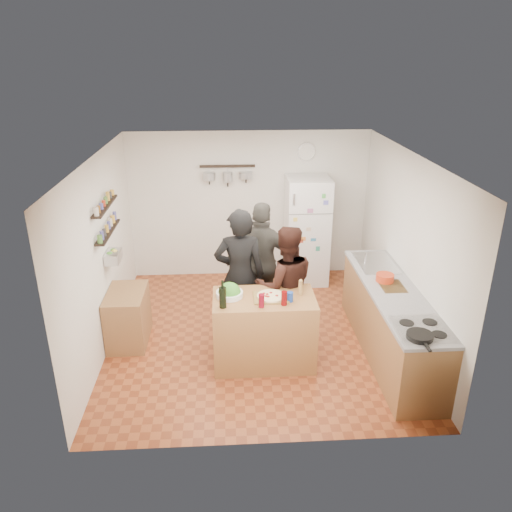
{
  "coord_description": "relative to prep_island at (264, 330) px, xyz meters",
  "views": [
    {
      "loc": [
        -0.37,
        -6.03,
        3.7
      ],
      "look_at": [
        0.0,
        0.1,
        1.15
      ],
      "focal_mm": 35.0,
      "sensor_mm": 36.0,
      "label": 1
    }
  ],
  "objects": [
    {
      "name": "salt_canister",
      "position": [
        0.3,
        -0.12,
        0.52
      ],
      "size": [
        0.07,
        0.07,
        0.12
      ],
      "primitive_type": "cylinder",
      "color": "navy",
      "rests_on": "prep_island"
    },
    {
      "name": "red_bowl",
      "position": [
        1.6,
        0.35,
        0.51
      ],
      "size": [
        0.23,
        0.23,
        0.1
      ],
      "primitive_type": "cylinder",
      "color": "red",
      "rests_on": "counter_run"
    },
    {
      "name": "spice_shelf_lower",
      "position": [
        -1.98,
        0.84,
        1.04
      ],
      "size": [
        0.12,
        1.0,
        0.02
      ],
      "primitive_type": "cube",
      "color": "black",
      "rests_on": "left_wall"
    },
    {
      "name": "person_left",
      "position": [
        -0.28,
        0.62,
        0.47
      ],
      "size": [
        0.68,
        0.45,
        1.85
      ],
      "primitive_type": "imported",
      "rotation": [
        0.0,
        0.0,
        3.16
      ],
      "color": "black",
      "rests_on": "floor"
    },
    {
      "name": "wine_glass_near",
      "position": [
        -0.05,
        -0.24,
        0.54
      ],
      "size": [
        0.07,
        0.07,
        0.17
      ],
      "primitive_type": "cylinder",
      "color": "#620815",
      "rests_on": "prep_island"
    },
    {
      "name": "person_center",
      "position": [
        0.31,
        0.45,
        0.38
      ],
      "size": [
        0.86,
        0.69,
        1.66
      ],
      "primitive_type": "imported",
      "rotation": [
        0.0,
        0.0,
        3.22
      ],
      "color": "black",
      "rests_on": "floor"
    },
    {
      "name": "skillet",
      "position": [
        1.55,
        -1.04,
        0.49
      ],
      "size": [
        0.28,
        0.28,
        0.05
      ],
      "primitive_type": "cylinder",
      "color": "black",
      "rests_on": "stove_top"
    },
    {
      "name": "pizza_board",
      "position": [
        0.08,
        -0.02,
        0.47
      ],
      "size": [
        0.42,
        0.34,
        0.02
      ],
      "primitive_type": "cube",
      "color": "brown",
      "rests_on": "prep_island"
    },
    {
      "name": "pepper_mill",
      "position": [
        0.45,
        0.05,
        0.54
      ],
      "size": [
        0.05,
        0.05,
        0.16
      ],
      "primitive_type": "cylinder",
      "color": "olive",
      "rests_on": "prep_island"
    },
    {
      "name": "wine_bottle",
      "position": [
        -0.5,
        -0.22,
        0.58
      ],
      "size": [
        0.08,
        0.08,
        0.25
      ],
      "primitive_type": "cylinder",
      "color": "black",
      "rests_on": "prep_island"
    },
    {
      "name": "produce_basket",
      "position": [
        -1.95,
        0.84,
        0.69
      ],
      "size": [
        0.18,
        0.35,
        0.14
      ],
      "primitive_type": "cube",
      "color": "silver",
      "rests_on": "left_wall"
    },
    {
      "name": "pizza",
      "position": [
        0.08,
        -0.02,
        0.48
      ],
      "size": [
        0.34,
        0.34,
        0.02
      ],
      "primitive_type": "cylinder",
      "color": "beige",
      "rests_on": "pizza_board"
    },
    {
      "name": "prep_island",
      "position": [
        0.0,
        0.0,
        0.0
      ],
      "size": [
        1.25,
        0.72,
        0.91
      ],
      "primitive_type": "cube",
      "color": "olive",
      "rests_on": "floor"
    },
    {
      "name": "room_shell",
      "position": [
        -0.05,
        1.03,
        0.79
      ],
      "size": [
        4.2,
        4.2,
        4.2
      ],
      "color": "brown",
      "rests_on": "ground"
    },
    {
      "name": "spice_shelf_upper",
      "position": [
        -1.98,
        0.84,
        1.4
      ],
      "size": [
        0.12,
        1.0,
        0.02
      ],
      "primitive_type": "cube",
      "color": "black",
      "rests_on": "left_wall"
    },
    {
      "name": "side_table",
      "position": [
        -1.79,
        0.6,
        -0.09
      ],
      "size": [
        0.5,
        0.8,
        0.73
      ],
      "primitive_type": "cube",
      "color": "olive",
      "rests_on": "floor"
    },
    {
      "name": "counter_run",
      "position": [
        1.65,
        0.09,
        -0.01
      ],
      "size": [
        0.63,
        2.63,
        0.9
      ],
      "primitive_type": "cube",
      "color": "#9E7042",
      "rests_on": "floor"
    },
    {
      "name": "stove_top",
      "position": [
        1.65,
        -0.86,
        0.46
      ],
      "size": [
        0.6,
        0.62,
        0.02
      ],
      "primitive_type": "cube",
      "color": "white",
      "rests_on": "counter_run"
    },
    {
      "name": "pot_rack",
      "position": [
        -0.4,
        2.64,
        1.49
      ],
      "size": [
        0.9,
        0.04,
        0.04
      ],
      "primitive_type": "cube",
      "color": "black",
      "rests_on": "back_wall"
    },
    {
      "name": "wall_clock",
      "position": [
        0.9,
        2.72,
        1.69
      ],
      "size": [
        0.3,
        0.03,
        0.3
      ],
      "primitive_type": "cylinder",
      "rotation": [
        1.57,
        0.0,
        0.0
      ],
      "color": "silver",
      "rests_on": "back_wall"
    },
    {
      "name": "wine_glass_far",
      "position": [
        0.22,
        -0.2,
        0.54
      ],
      "size": [
        0.07,
        0.07,
        0.17
      ],
      "primitive_type": "cylinder",
      "color": "#590708",
      "rests_on": "prep_island"
    },
    {
      "name": "sink",
      "position": [
        1.65,
        0.94,
        0.46
      ],
      "size": [
        0.5,
        0.8,
        0.03
      ],
      "primitive_type": "cube",
      "color": "silver",
      "rests_on": "counter_run"
    },
    {
      "name": "cutting_board",
      "position": [
        1.65,
        0.19,
        0.46
      ],
      "size": [
        0.3,
        0.4,
        0.02
      ],
      "primitive_type": "cube",
      "color": "brown",
      "rests_on": "counter_run"
    },
    {
      "name": "fridge",
      "position": [
        0.9,
        2.39,
        0.45
      ],
      "size": [
        0.7,
        0.68,
        1.8
      ],
      "primitive_type": "cube",
      "color": "white",
      "rests_on": "floor"
    },
    {
      "name": "person_back",
      "position": [
        0.06,
        1.07,
        0.44
      ],
      "size": [
        1.12,
        0.69,
        1.79
      ],
      "primitive_type": "imported",
      "rotation": [
        0.0,
        0.0,
        2.89
      ],
      "color": "#33312D",
      "rests_on": "floor"
    },
    {
      "name": "salad_bowl",
      "position": [
        -0.42,
        0.05,
        0.49
      ],
      "size": [
        0.33,
        0.33,
        0.07
      ],
      "primitive_type": "cylinder",
      "color": "silver",
      "rests_on": "prep_island"
    }
  ]
}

